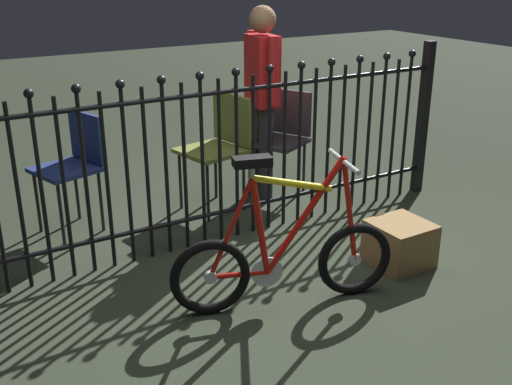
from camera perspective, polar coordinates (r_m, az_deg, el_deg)
The scene contains 8 objects.
ground_plane at distance 3.66m, azimuth 2.39°, elevation -9.19°, with size 20.00×20.00×0.00m, color #2A3223.
iron_fence at distance 4.04m, azimuth -4.49°, elevation 3.42°, with size 3.85×0.07×1.23m.
bicycle at distance 3.41m, azimuth 2.65°, elevation -5.99°, with size 1.25×0.49×0.89m.
chair_charcoal at distance 5.03m, azimuth 2.48°, elevation 5.63°, with size 0.54×0.54×0.83m.
chair_navy at distance 4.46m, azimuth -16.52°, elevation 2.95°, with size 0.49×0.49×0.84m.
chair_olive at distance 4.68m, azimuth -3.40°, elevation 4.83°, with size 0.51×0.51×0.87m.
person_visitor at distance 4.82m, azimuth 0.58°, elevation 9.66°, with size 0.22×0.47×1.51m.
display_crate at distance 4.01m, azimuth 13.20°, elevation -4.64°, with size 0.35×0.35×0.28m, color olive.
Camera 1 is at (-1.75, -2.63, 1.84)m, focal length 43.06 mm.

